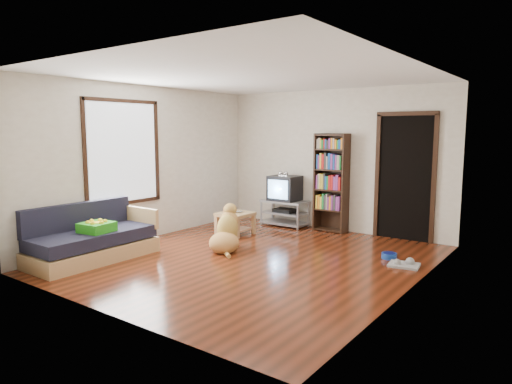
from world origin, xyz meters
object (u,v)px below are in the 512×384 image
Objects in this scene: tv_stand at (285,212)px; coffee_table at (235,219)px; grey_rag at (404,265)px; sofa at (92,241)px; crt_tv at (285,188)px; dog at (227,233)px; laptop at (234,212)px; green_cushion at (97,227)px; bookshelf at (331,177)px; dog_bowl at (389,256)px.

coffee_table is at bearing -103.99° from tv_stand.
sofa is at bearing -148.46° from grey_rag.
crt_tv reaches higher than coffee_table.
grey_rag is at bearing 17.05° from dog.
tv_stand is 2.11m from dog.
sofa reaches higher than coffee_table.
crt_tv is 2.18m from dog.
laptop is 0.13m from coffee_table.
tv_stand is at bearing 69.89° from green_cushion.
crt_tv is 0.32× the size of bookshelf.
sofa is (-0.12, 0.00, -0.23)m from green_cushion.
tv_stand is at bearing 156.77° from dog_bowl.
dog_bowl is 2.80m from coffee_table.
grey_rag is 0.44× the size of tv_stand.
laptop is 2.52m from sofa.
tv_stand is 1.10× the size of dog.
green_cushion is 0.22× the size of sofa.
grey_rag is 0.49× the size of dog.
bookshelf is (1.80, 3.73, 0.51)m from green_cushion.
grey_rag is 2.65m from dog.
laptop is 1.31m from crt_tv.
dog_bowl is 0.39m from grey_rag.
dog is (-2.53, -0.77, 0.25)m from grey_rag.
dog is (1.24, 1.54, 0.01)m from sofa.
dog reaches higher than green_cushion.
dog_bowl is at bearing 24.71° from dog.
bookshelf is (0.95, 0.07, 0.26)m from crt_tv.
grey_rag is 0.73× the size of coffee_table.
tv_stand is (0.29, 1.21, -0.14)m from laptop.
tv_stand is at bearing 154.70° from grey_rag.
crt_tv is at bearing -175.68° from bookshelf.
tv_stand is (0.85, 3.63, -0.22)m from green_cushion.
bookshelf reaches higher than laptop.
sofa is at bearing -105.02° from tv_stand.
coffee_table is 1.07m from dog.
crt_tv is (0.85, 3.66, 0.26)m from green_cushion.
coffee_table is (0.00, 0.03, -0.13)m from laptop.
dog_bowl is 4.31m from sofa.
green_cushion reaches higher than tv_stand.
dog_bowl is 0.12× the size of bookshelf.
coffee_table reaches higher than grey_rag.
green_cushion is 1.39× the size of laptop.
tv_stand is 1.55× the size of crt_tv.
green_cushion is at bearing -1.04° from sofa.
dog_bowl is 0.40× the size of coffee_table.
dog_bowl is 2.81m from crt_tv.
laptop is at bearing -103.65° from tv_stand.
dog_bowl is at bearing 36.47° from sofa.
green_cushion is at bearing -103.17° from tv_stand.
sofa reaches higher than green_cushion.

